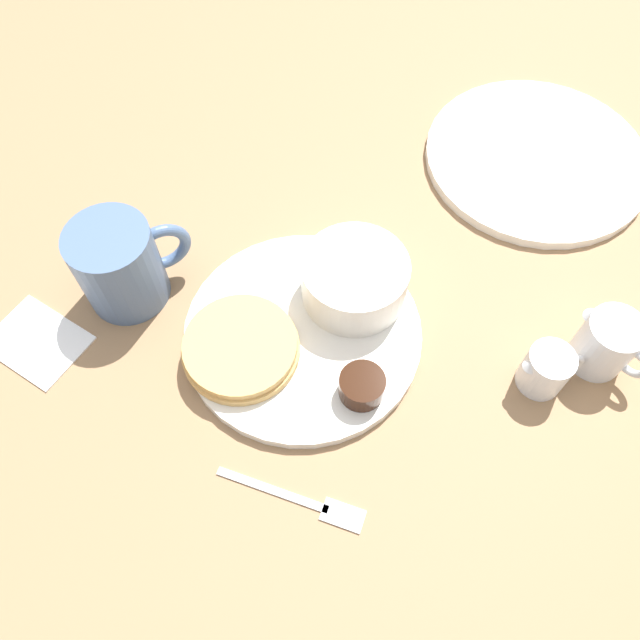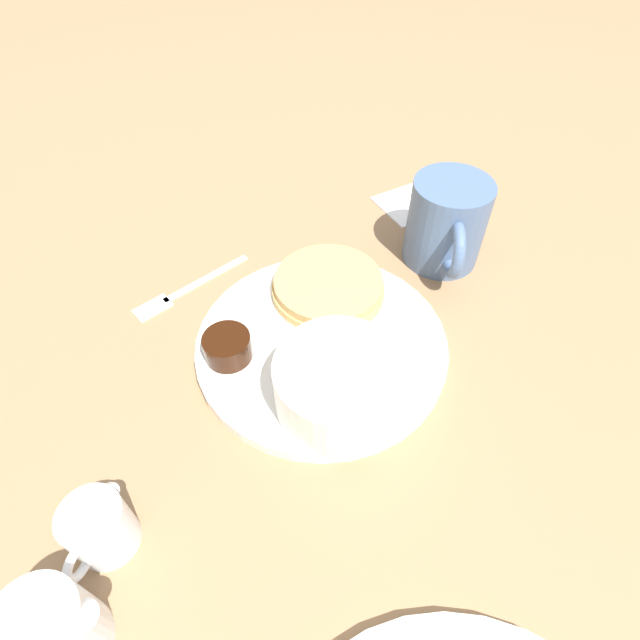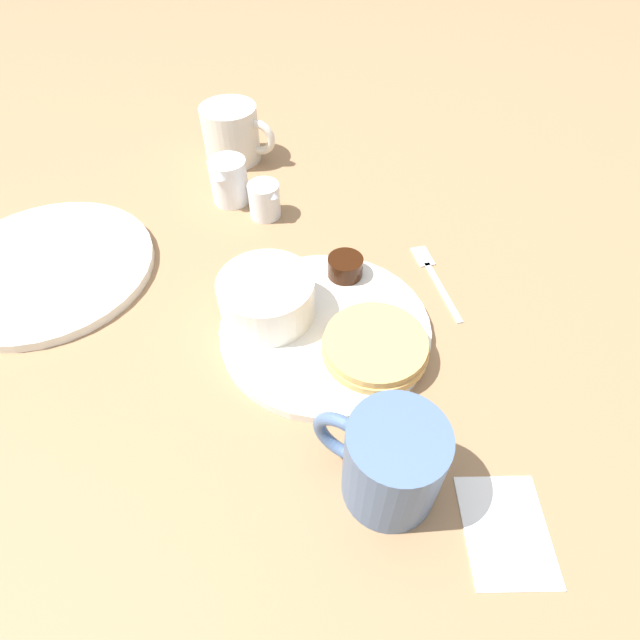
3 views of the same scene
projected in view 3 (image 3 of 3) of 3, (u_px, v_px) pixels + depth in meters
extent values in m
plane|color=#93704C|center=(325.00, 332.00, 0.55)|extent=(4.00, 4.00, 0.00)
cylinder|color=white|center=(325.00, 329.00, 0.55)|extent=(0.23, 0.23, 0.01)
cylinder|color=tan|center=(375.00, 348.00, 0.52)|extent=(0.11, 0.11, 0.01)
cylinder|color=tan|center=(376.00, 343.00, 0.51)|extent=(0.11, 0.11, 0.01)
cylinder|color=white|center=(267.00, 297.00, 0.54)|extent=(0.10, 0.10, 0.05)
cylinder|color=white|center=(265.00, 284.00, 0.52)|extent=(0.09, 0.09, 0.01)
cylinder|color=black|center=(345.00, 267.00, 0.59)|extent=(0.04, 0.04, 0.02)
cylinder|color=white|center=(256.00, 293.00, 0.56)|extent=(0.04, 0.04, 0.02)
sphere|color=white|center=(254.00, 282.00, 0.55)|extent=(0.02, 0.02, 0.02)
cylinder|color=slate|center=(393.00, 463.00, 0.40)|extent=(0.08, 0.08, 0.09)
torus|color=slate|center=(346.00, 438.00, 0.42)|extent=(0.04, 0.05, 0.06)
cylinder|color=white|center=(264.00, 200.00, 0.68)|extent=(0.04, 0.04, 0.05)
torus|color=white|center=(253.00, 192.00, 0.69)|extent=(0.02, 0.02, 0.03)
cone|color=white|center=(273.00, 193.00, 0.65)|extent=(0.01, 0.01, 0.01)
cylinder|color=white|center=(229.00, 181.00, 0.70)|extent=(0.05, 0.05, 0.06)
torus|color=white|center=(236.00, 168.00, 0.71)|extent=(0.04, 0.02, 0.03)
cone|color=white|center=(220.00, 173.00, 0.66)|extent=(0.02, 0.02, 0.01)
cube|color=silver|center=(443.00, 291.00, 0.59)|extent=(0.10, 0.02, 0.00)
cube|color=silver|center=(423.00, 256.00, 0.64)|extent=(0.04, 0.03, 0.00)
cube|color=white|center=(506.00, 530.00, 0.41)|extent=(0.10, 0.08, 0.00)
cylinder|color=silver|center=(231.00, 133.00, 0.76)|extent=(0.08, 0.08, 0.08)
torus|color=silver|center=(258.00, 137.00, 0.75)|extent=(0.03, 0.05, 0.05)
cylinder|color=white|center=(47.00, 268.00, 0.61)|extent=(0.26, 0.26, 0.01)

